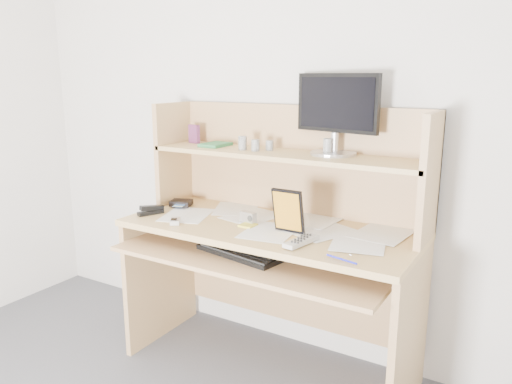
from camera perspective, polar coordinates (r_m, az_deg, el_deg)
The scene contains 19 objects.
back_wall at distance 2.54m, azimuth 5.10°, elevation 8.79°, with size 3.60×0.04×2.50m, color silver.
desk at distance 2.44m, azimuth 2.37°, elevation -4.67°, with size 1.40×0.70×1.30m.
paper_clutter at distance 2.36m, azimuth 1.44°, elevation -3.83°, with size 1.32×0.54×0.01m, color white.
keyboard at distance 2.27m, azimuth -1.89°, elevation -6.86°, with size 0.44×0.22×0.03m.
tv_remote at distance 2.11m, azimuth 5.20°, elevation -5.63°, with size 0.05×0.19×0.02m, color #AEADA8.
flip_phone at distance 2.42m, azimuth -9.21°, elevation -3.21°, with size 0.04×0.08×0.02m, color silver.
stapler at distance 2.60m, azimuth -11.96°, elevation -1.98°, with size 0.04×0.13×0.04m, color black.
wallet at distance 2.73m, azimuth -8.55°, elevation -1.23°, with size 0.11×0.09×0.03m, color black.
sticky_note_pad at distance 2.35m, azimuth -0.93°, elevation -3.83°, with size 0.07×0.07×0.01m, color #F6F741.
digital_camera at distance 2.39m, azimuth -0.90°, elevation -2.87°, with size 0.08×0.03×0.05m, color #A9A9AB.
game_case at distance 2.22m, azimuth 3.69°, elevation -2.17°, with size 0.14×0.02×0.20m, color black.
blue_pen at distance 1.94m, azimuth 9.75°, elevation -7.58°, with size 0.01×0.01×0.14m, color #191CC0.
card_box at distance 2.76m, azimuth -7.09°, elevation 6.60°, with size 0.07×0.02×0.10m, color #A9162E.
shelf_book at distance 2.63m, azimuth -4.66°, elevation 5.42°, with size 0.11×0.16×0.02m, color #2E7450.
chip_stack_a at distance 2.45m, azimuth -0.06°, elevation 5.36°, with size 0.04×0.04×0.06m, color black.
chip_stack_b at distance 2.49m, azimuth -1.54°, elevation 5.62°, with size 0.04×0.04×0.07m, color white.
chip_stack_c at distance 2.48m, azimuth 1.56°, elevation 5.35°, with size 0.04×0.04×0.05m, color black.
chip_stack_d at distance 2.35m, azimuth 8.21°, elevation 5.15°, with size 0.04×0.04×0.08m, color white.
monitor at distance 2.36m, azimuth 9.19°, elevation 9.05°, with size 0.43×0.22×0.37m.
Camera 1 is at (1.11, -0.48, 1.44)m, focal length 35.00 mm.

